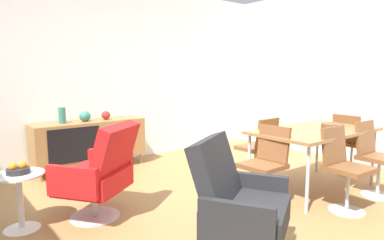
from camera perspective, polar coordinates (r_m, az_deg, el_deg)
ground_plane at (r=3.57m, az=3.27°, el=-15.41°), size 8.32×8.32×0.00m
wall_back at (r=5.50m, az=-15.01°, el=7.53°), size 6.80×0.12×2.80m
wall_right at (r=5.91m, az=27.50°, el=6.92°), size 0.12×5.60×2.80m
sideboard at (r=5.18m, az=-16.79°, el=-3.24°), size 1.60×0.45×0.72m
vase_cobalt at (r=5.11m, az=-17.53°, el=0.60°), size 0.16×0.16×0.15m
vase_sculptural_dark at (r=5.00m, az=-20.98°, el=0.72°), size 0.10×0.10×0.22m
vase_ceramic_small at (r=5.23m, az=-14.26°, el=0.77°), size 0.13×0.13×0.13m
dining_table at (r=4.36m, az=19.90°, el=-2.00°), size 1.60×0.90×0.74m
wooden_bowl_on_table at (r=4.48m, az=22.50°, el=-0.94°), size 0.26×0.26×0.06m
dining_chair_front_left at (r=3.84m, az=24.09°, el=-7.01°), size 0.42×0.44×0.86m
dining_chair_front_right at (r=4.46m, az=28.30°, el=-5.26°), size 0.41×0.43×0.86m
dining_chair_back_left at (r=4.45m, az=11.23°, el=-4.48°), size 0.41×0.44×0.86m
dining_chair_near_window at (r=3.70m, az=12.33°, el=-7.06°), size 0.44×0.42×0.86m
dining_chair_far_end at (r=5.17m, az=25.01°, el=-3.35°), size 0.43×0.41×0.86m
lounge_chair_red at (r=3.43m, az=-15.27°, el=-8.38°), size 0.90×0.89×0.95m
armchair_black_shell at (r=2.59m, az=7.72°, el=-13.58°), size 0.88×0.87×0.95m
side_table_round at (r=3.50m, az=-26.93°, el=-11.13°), size 0.44×0.44×0.52m
fruit_bowl at (r=3.44m, az=-27.18°, el=-7.41°), size 0.20×0.20×0.11m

